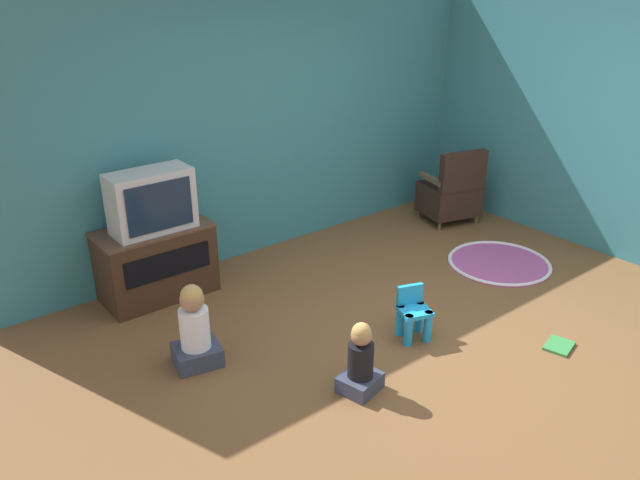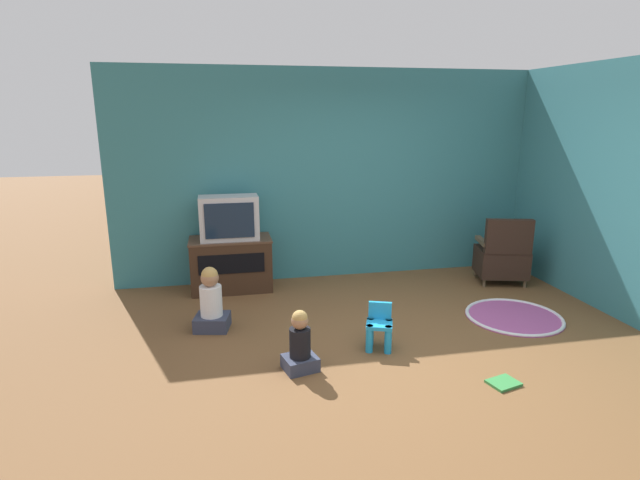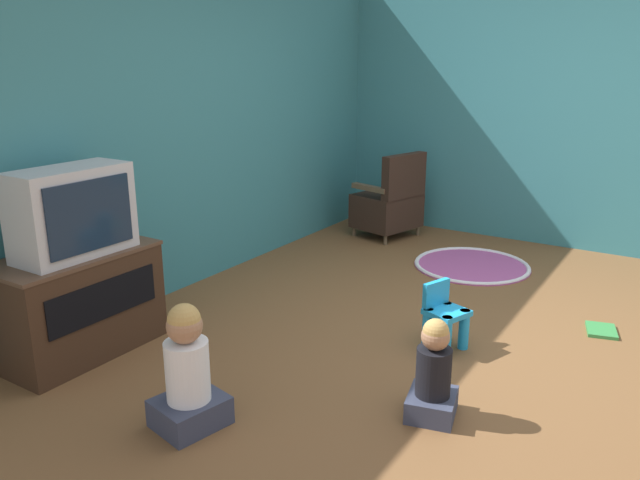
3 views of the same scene
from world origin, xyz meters
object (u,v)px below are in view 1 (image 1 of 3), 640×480
object	(u,v)px
tv_cabinet	(156,261)
black_armchair	(451,193)
child_watching_center	(195,330)
television	(151,201)
yellow_kid_chair	(413,316)
child_watching_left	(361,362)
book	(559,346)

from	to	relation	value
tv_cabinet	black_armchair	xyz separation A→B (m)	(3.47, -0.46, 0.01)
tv_cabinet	child_watching_center	world-z (taller)	child_watching_center
television	yellow_kid_chair	bearing A→B (deg)	-55.12
child_watching_left	book	world-z (taller)	child_watching_left
child_watching_center	television	bearing A→B (deg)	89.95
tv_cabinet	black_armchair	world-z (taller)	black_armchair
black_armchair	child_watching_center	world-z (taller)	black_armchair
black_armchair	television	bearing A→B (deg)	7.98
television	yellow_kid_chair	world-z (taller)	television
black_armchair	child_watching_left	bearing A→B (deg)	45.06
black_armchair	child_watching_center	size ratio (longest dim) A/B	1.33
child_watching_left	book	size ratio (longest dim) A/B	1.95
yellow_kid_chair	book	xyz separation A→B (m)	(0.80, -0.84, -0.18)
tv_cabinet	book	distance (m)	3.50
television	child_watching_center	xyz separation A→B (m)	(-0.24, -1.13, -0.64)
tv_cabinet	television	distance (m)	0.59
television	book	xyz separation A→B (m)	(2.12, -2.72, -0.92)
television	tv_cabinet	bearing A→B (deg)	90.00
tv_cabinet	child_watching_left	xyz separation A→B (m)	(0.51, -2.19, -0.11)
child_watching_left	book	distance (m)	1.72
television	child_watching_left	bearing A→B (deg)	-76.53
yellow_kid_chair	child_watching_center	size ratio (longest dim) A/B	0.65
yellow_kid_chair	book	distance (m)	1.18
black_armchair	child_watching_left	world-z (taller)	black_armchair
yellow_kid_chair	book	size ratio (longest dim) A/B	1.53
yellow_kid_chair	child_watching_left	size ratio (longest dim) A/B	0.79
child_watching_left	yellow_kid_chair	bearing A→B (deg)	4.23
child_watching_left	tv_cabinet	bearing A→B (deg)	89.74
child_watching_center	book	xyz separation A→B (m)	(2.36, -1.60, -0.28)
child_watching_left	child_watching_center	bearing A→B (deg)	113.21
yellow_kid_chair	television	bearing A→B (deg)	144.93
child_watching_center	tv_cabinet	bearing A→B (deg)	90.44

